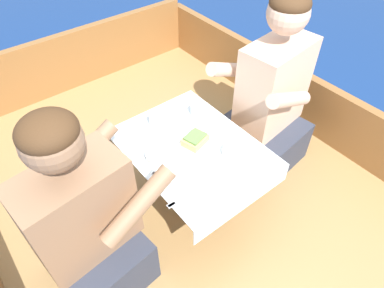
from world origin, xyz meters
The scene contains 19 objects.
ground_plane centered at (0.00, 0.00, 0.00)m, with size 60.00×60.00×0.00m, color navy.
boat_deck centered at (0.00, 0.00, 0.16)m, with size 2.08×2.85×0.33m, color #A87F4C.
gunwale_starboard centered at (1.01, 0.00, 0.52)m, with size 0.06×2.85×0.38m, color #936033.
bow_coaming centered at (0.00, 1.40, 0.54)m, with size 1.96×0.06×0.43m, color #936033.
cockpit_table centered at (0.00, -0.06, 0.71)m, with size 0.55×0.72×0.43m.
person_port centered at (-0.57, -0.10, 0.71)m, with size 0.55×0.49×0.95m.
person_starboard centered at (0.58, -0.03, 0.74)m, with size 0.56×0.49×1.01m.
plate_sandwich centered at (0.02, -0.06, 0.77)m, with size 0.17×0.17×0.01m.
plate_bread centered at (-0.06, -0.25, 0.77)m, with size 0.16×0.16×0.01m.
sandwich centered at (0.02, -0.06, 0.79)m, with size 0.13×0.11×0.05m.
bowl_port_near centered at (0.12, -0.22, 0.79)m, with size 0.11×0.11×0.04m.
bowl_starboard_near centered at (-0.16, -0.03, 0.79)m, with size 0.13×0.13×0.04m.
coffee_cup_port centered at (-0.04, 0.17, 0.80)m, with size 0.09×0.07×0.07m.
coffee_cup_starboard centered at (0.18, 0.11, 0.79)m, with size 0.11×0.08×0.06m.
utensil_fork_starboard centered at (-0.22, -0.27, 0.76)m, with size 0.17×0.02×0.00m.
utensil_knife_starboard centered at (-0.13, -0.14, 0.76)m, with size 0.04×0.17×0.00m.
utensil_knife_port centered at (0.06, 0.08, 0.76)m, with size 0.06×0.17×0.00m.
utensil_fork_port centered at (-0.22, -0.15, 0.76)m, with size 0.07×0.17×0.00m.
utensil_spoon_starboard centered at (0.14, 0.02, 0.77)m, with size 0.04×0.17×0.01m.
Camera 1 is at (-0.71, -0.95, 1.91)m, focal length 32.00 mm.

